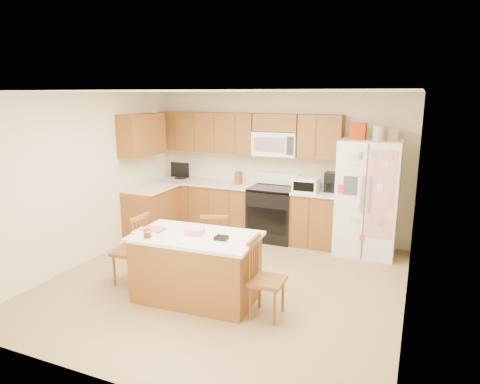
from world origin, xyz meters
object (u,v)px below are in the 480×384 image
at_px(refrigerator, 368,196).
at_px(island, 196,267).
at_px(windsor_chair_left, 132,251).
at_px(stove, 273,212).
at_px(windsor_chair_right, 265,280).
at_px(windsor_chair_back, 216,246).

xyz_separation_m(refrigerator, island, (-1.70, -2.43, -0.50)).
bearing_deg(island, windsor_chair_left, 177.09).
relative_size(stove, windsor_chair_right, 1.23).
bearing_deg(windsor_chair_back, stove, 83.15).
bearing_deg(refrigerator, windsor_chair_back, -135.92).
height_order(windsor_chair_left, windsor_chair_back, windsor_chair_left).
relative_size(island, windsor_chair_left, 1.62).
bearing_deg(stove, refrigerator, -2.30).
height_order(refrigerator, windsor_chair_back, refrigerator).
height_order(windsor_chair_left, windsor_chair_right, windsor_chair_left).
bearing_deg(windsor_chair_right, refrigerator, 72.50).
height_order(island, windsor_chair_left, windsor_chair_left).
distance_m(refrigerator, windsor_chair_left, 3.62).
height_order(stove, island, stove).
distance_m(refrigerator, windsor_chair_back, 2.53).
bearing_deg(windsor_chair_right, windsor_chair_back, 142.38).
xyz_separation_m(windsor_chair_left, windsor_chair_right, (1.91, -0.12, -0.02)).
distance_m(windsor_chair_left, windsor_chair_back, 1.12).
bearing_deg(windsor_chair_right, stove, 106.99).
bearing_deg(refrigerator, windsor_chair_right, -107.50).
bearing_deg(stove, windsor_chair_left, -114.74).
xyz_separation_m(refrigerator, windsor_chair_right, (-0.79, -2.50, -0.49)).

